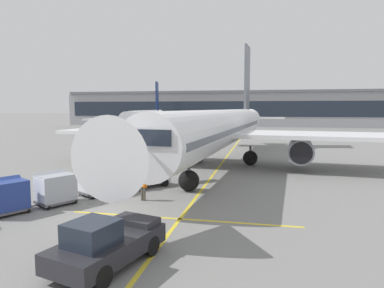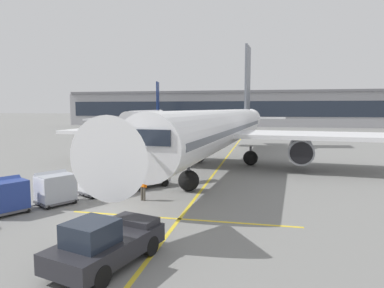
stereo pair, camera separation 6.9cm
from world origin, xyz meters
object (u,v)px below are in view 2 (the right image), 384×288
(pushback_tug, at_px, (106,243))
(baggage_cart_lead, at_px, (97,180))
(ground_crew_by_carts, at_px, (137,176))
(belt_loader, at_px, (148,175))
(baggage_cart_second, at_px, (55,188))
(safety_cone_engine_keepout, at_px, (172,161))
(parked_airplane, at_px, (222,129))
(distant_airplane, at_px, (147,118))
(baggage_cart_third, at_px, (6,195))
(safety_cone_wingtip, at_px, (141,167))
(ground_crew_by_loader, at_px, (143,184))

(pushback_tug, bearing_deg, baggage_cart_lead, 119.21)
(baggage_cart_lead, distance_m, ground_crew_by_carts, 2.73)
(belt_loader, bearing_deg, baggage_cart_second, -124.71)
(baggage_cart_lead, distance_m, safety_cone_engine_keepout, 13.04)
(parked_airplane, bearing_deg, pushback_tug, -93.79)
(baggage_cart_second, distance_m, distant_airplane, 60.70)
(belt_loader, height_order, ground_crew_by_carts, belt_loader)
(distant_airplane, bearing_deg, parked_airplane, -62.02)
(parked_airplane, xyz_separation_m, baggage_cart_second, (-7.89, -15.57, -2.59))
(ground_crew_by_carts, distance_m, distant_airplane, 57.50)
(distant_airplane, bearing_deg, baggage_cart_third, -77.46)
(safety_cone_wingtip, bearing_deg, parked_airplane, 34.67)
(safety_cone_wingtip, xyz_separation_m, distant_airplane, (-16.28, 47.81, 2.93))
(baggage_cart_third, height_order, pushback_tug, baggage_cart_third)
(safety_cone_engine_keepout, bearing_deg, belt_loader, -84.66)
(parked_airplane, height_order, safety_cone_engine_keepout, parked_airplane)
(baggage_cart_third, distance_m, distant_airplane, 62.39)
(safety_cone_engine_keepout, xyz_separation_m, safety_cone_wingtip, (-1.65, -4.51, 0.09))
(belt_loader, bearing_deg, distant_airplane, 109.49)
(parked_airplane, xyz_separation_m, distant_airplane, (-22.95, 43.20, -0.27))
(ground_crew_by_loader, xyz_separation_m, ground_crew_by_carts, (-1.38, 2.51, 0.00))
(belt_loader, height_order, safety_cone_wingtip, belt_loader)
(baggage_cart_second, xyz_separation_m, ground_crew_by_carts, (3.36, 4.34, -0.00))
(ground_crew_by_carts, height_order, distant_airplane, distant_airplane)
(ground_crew_by_loader, bearing_deg, parked_airplane, 77.09)
(baggage_cart_third, distance_m, pushback_tug, 9.12)
(pushback_tug, xyz_separation_m, ground_crew_by_carts, (-3.06, 10.92, 0.17))
(belt_loader, relative_size, safety_cone_wingtip, 6.43)
(baggage_cart_second, bearing_deg, belt_loader, 55.29)
(parked_airplane, height_order, baggage_cart_third, parked_airplane)
(baggage_cart_second, distance_m, pushback_tug, 9.19)
(ground_crew_by_loader, bearing_deg, pushback_tug, -78.70)
(baggage_cart_third, height_order, ground_crew_by_loader, baggage_cart_third)
(baggage_cart_second, bearing_deg, ground_crew_by_loader, 21.14)
(safety_cone_engine_keepout, relative_size, safety_cone_wingtip, 0.78)
(parked_airplane, distance_m, baggage_cart_third, 20.18)
(baggage_cart_second, bearing_deg, parked_airplane, 63.13)
(baggage_cart_third, distance_m, ground_crew_by_carts, 8.09)
(safety_cone_engine_keepout, height_order, distant_airplane, distant_airplane)
(baggage_cart_lead, bearing_deg, baggage_cart_second, -117.62)
(safety_cone_wingtip, bearing_deg, distant_airplane, 108.80)
(baggage_cart_lead, bearing_deg, safety_cone_wingtip, 90.75)
(parked_airplane, relative_size, belt_loader, 8.42)
(baggage_cart_third, xyz_separation_m, ground_crew_by_carts, (4.88, 6.45, -0.00))
(belt_loader, xyz_separation_m, baggage_cart_second, (-3.80, -5.48, 0.18))
(parked_airplane, relative_size, safety_cone_wingtip, 54.13)
(baggage_cart_lead, xyz_separation_m, safety_cone_wingtip, (-0.11, 8.42, -0.61))
(baggage_cart_second, xyz_separation_m, safety_cone_wingtip, (1.21, 10.95, -0.61))
(parked_airplane, distance_m, safety_cone_wingtip, 8.72)
(safety_cone_wingtip, bearing_deg, baggage_cart_third, -101.84)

